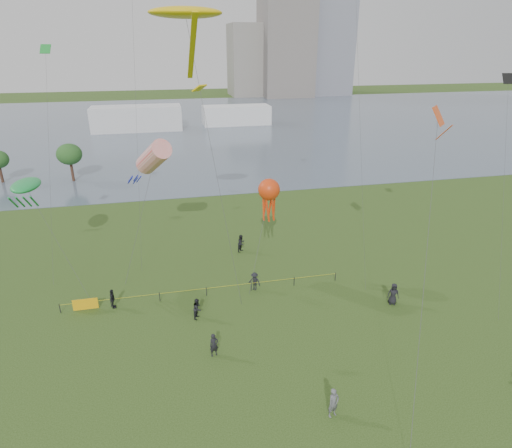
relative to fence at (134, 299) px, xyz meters
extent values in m
plane|color=#233C13|center=(9.75, -13.63, -0.55)|extent=(400.00, 400.00, 0.00)
cube|color=slate|center=(9.75, 86.37, -0.53)|extent=(400.00, 120.00, 0.08)
cube|color=slate|center=(55.75, 148.37, 18.45)|extent=(20.00, 20.00, 38.00)
cube|color=gray|center=(41.75, 154.37, 13.45)|extent=(16.00, 18.00, 28.00)
cube|color=silver|center=(-2.25, 81.37, 2.45)|extent=(22.00, 8.00, 6.00)
cube|color=white|center=(23.75, 84.37, 1.95)|extent=(18.00, 7.00, 5.00)
cylinder|color=#3A241A|center=(-10.95, 38.45, 0.81)|extent=(0.44, 0.44, 2.72)
ellipsoid|color=#2C5C24|center=(-10.95, 38.45, 3.86)|extent=(3.87, 3.87, 3.27)
cylinder|color=#3A241A|center=(-21.84, 40.11, 0.60)|extent=(0.44, 0.44, 2.32)
cylinder|color=black|center=(-5.88, 0.00, -0.13)|extent=(0.07, 0.07, 0.85)
cylinder|color=black|center=(-1.88, 0.00, -0.13)|extent=(0.07, 0.07, 0.85)
cylinder|color=black|center=(2.12, 0.00, -0.13)|extent=(0.07, 0.07, 0.85)
cylinder|color=black|center=(6.12, 0.00, -0.13)|extent=(0.07, 0.07, 0.85)
cylinder|color=black|center=(10.12, 0.00, -0.13)|extent=(0.07, 0.07, 0.85)
cylinder|color=black|center=(14.12, 0.00, -0.13)|extent=(0.07, 0.07, 0.85)
cylinder|color=black|center=(18.12, 0.00, -0.13)|extent=(0.07, 0.07, 0.85)
cylinder|color=#C1C717|center=(6.12, 0.00, 0.19)|extent=(24.00, 0.03, 0.03)
cube|color=#F0AB0C|center=(-3.88, 0.00, 0.00)|extent=(2.00, 0.04, 1.00)
imported|color=#5A5B61|center=(11.96, -14.70, 0.42)|extent=(0.83, 0.68, 1.96)
imported|color=black|center=(5.08, -3.10, 0.33)|extent=(0.98, 1.07, 1.76)
imported|color=black|center=(10.44, 0.08, 0.30)|extent=(1.26, 1.19, 1.72)
imported|color=black|center=(-1.69, -0.15, 0.31)|extent=(0.47, 1.03, 1.73)
imported|color=black|center=(21.38, -4.63, 0.40)|extent=(1.09, 0.89, 1.92)
imported|color=black|center=(5.79, -7.87, 0.33)|extent=(0.73, 0.57, 1.77)
imported|color=black|center=(10.71, 7.89, 0.40)|extent=(1.16, 1.16, 1.90)
cylinder|color=#3F3F42|center=(7.37, 0.23, 10.68)|extent=(3.04, 4.30, 22.47)
ellipsoid|color=yellow|center=(5.87, 2.37, 21.90)|extent=(5.38, 3.36, 0.84)
cube|color=yellow|center=(5.87, -1.83, 19.50)|extent=(0.36, 6.98, 4.09)
cube|color=yellow|center=(5.87, -5.63, 17.40)|extent=(0.95, 0.95, 0.42)
cylinder|color=#3F3F42|center=(0.80, 4.96, 4.96)|extent=(3.57, 2.76, 11.05)
cylinder|color=red|center=(2.57, 6.33, 10.48)|extent=(3.70, 5.14, 3.84)
cylinder|color=#1A1FB8|center=(1.17, 5.13, 8.88)|extent=(0.60, 1.13, 0.88)
cylinder|color=#1A1FB8|center=(0.89, 5.51, 8.88)|extent=(0.60, 1.13, 0.88)
cylinder|color=#1A1FB8|center=(0.44, 5.36, 8.88)|extent=(0.60, 1.13, 0.88)
cylinder|color=#1A1FB8|center=(0.44, 4.89, 8.88)|extent=(0.60, 1.13, 0.88)
cylinder|color=#1A1FB8|center=(0.89, 4.75, 8.88)|extent=(0.60, 1.13, 0.88)
cylinder|color=#3F3F42|center=(-6.24, 4.53, 3.92)|extent=(4.68, 5.25, 8.96)
ellipsoid|color=#198C3A|center=(-8.56, 7.14, 8.39)|extent=(2.35, 4.22, 0.82)
cylinder|color=#198C3A|center=(-9.36, 5.54, 7.39)|extent=(0.16, 1.79, 1.54)
cylinder|color=#198C3A|center=(-8.81, 5.54, 7.39)|extent=(0.16, 1.79, 1.54)
cylinder|color=#198C3A|center=(-8.26, 5.54, 7.39)|extent=(0.16, 1.79, 1.54)
cylinder|color=#198C3A|center=(-7.71, 5.54, 7.39)|extent=(0.16, 1.79, 1.54)
cylinder|color=#3F3F42|center=(11.15, 1.35, 3.59)|extent=(2.66, 3.75, 8.31)
sphere|color=red|center=(12.46, 3.21, 7.74)|extent=(1.97, 1.97, 1.97)
cylinder|color=red|center=(12.96, 3.21, 6.14)|extent=(0.18, 0.54, 2.60)
cylinder|color=red|center=(12.71, 3.64, 6.14)|extent=(0.49, 0.36, 2.61)
cylinder|color=red|center=(12.21, 3.64, 6.14)|extent=(0.49, 0.36, 2.61)
cylinder|color=red|center=(11.96, 3.21, 6.14)|extent=(0.18, 0.54, 2.60)
cylinder|color=red|center=(12.21, 2.78, 6.14)|extent=(0.49, 0.36, 2.61)
cylinder|color=red|center=(12.71, 2.78, 6.14)|extent=(0.49, 0.36, 2.61)
cylinder|color=#3F3F42|center=(18.51, -12.02, 7.31)|extent=(8.05, 13.69, 15.74)
cube|color=#E24814|center=(22.52, -5.19, 15.17)|extent=(1.58, 1.58, 1.29)
cylinder|color=#E24814|center=(22.52, -6.09, 14.17)|extent=(0.08, 1.58, 1.35)
cube|color=#198C2D|center=(-5.77, 10.72, 19.41)|extent=(1.04, 1.00, 0.76)
cube|color=black|center=(29.54, -3.04, 17.39)|extent=(0.97, 0.68, 0.76)
camera|label=1|loc=(3.42, -32.24, 19.83)|focal=30.00mm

